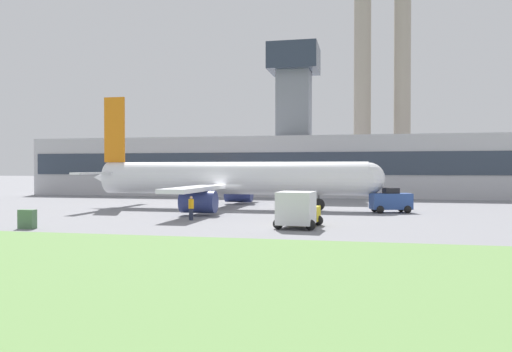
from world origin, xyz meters
The scene contains 9 objects.
ground_plane centered at (0.00, 0.00, 0.00)m, with size 400.00×400.00×0.00m, color gray.
terminal_building centered at (0.21, 27.86, 4.94)m, with size 73.42×11.47×22.08m.
smokestack_left centered at (12.48, 51.82, 19.39)m, with size 3.68×3.68×38.48m.
smokestack_right centered at (19.89, 53.15, 21.37)m, with size 3.57×3.57×42.45m.
airplane centered at (-0.52, 2.04, 2.93)m, with size 29.55×25.53×11.37m.
pushback_tug centered at (15.09, 1.42, 1.01)m, with size 3.90×2.91×2.25m.
baggage_truck centered at (8.31, -11.94, 1.19)m, with size 3.11×4.37×2.46m.
ground_crew_person centered at (-0.40, -8.71, 0.96)m, with size 0.59×0.59×1.87m.
utility_cabinet centered at (-9.25, -16.14, 0.63)m, with size 1.11×0.54×1.26m.
Camera 1 is at (12.57, -45.30, 3.99)m, focal length 35.00 mm.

